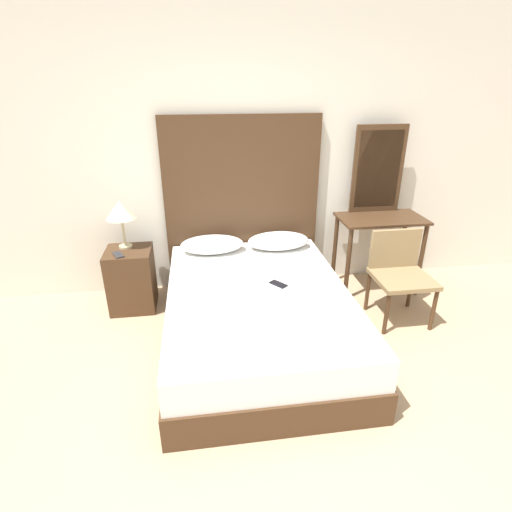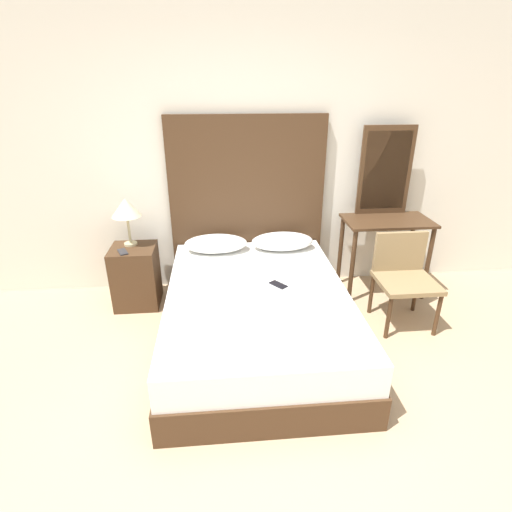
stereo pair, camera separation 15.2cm
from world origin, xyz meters
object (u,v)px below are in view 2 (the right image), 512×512
(bed, at_px, (257,316))
(phone_on_nightstand, at_px, (123,252))
(table_lamp, at_px, (126,209))
(nightstand, at_px, (136,276))
(phone_on_bed, at_px, (278,285))
(vanity_desk, at_px, (386,235))
(chair, at_px, (404,273))

(bed, xyz_separation_m, phone_on_nightstand, (-1.17, 0.63, 0.36))
(bed, bearing_deg, table_lamp, 144.45)
(nightstand, bearing_deg, phone_on_nightstand, -123.48)
(phone_on_bed, bearing_deg, phone_on_nightstand, 157.11)
(table_lamp, bearing_deg, vanity_desk, -1.07)
(bed, bearing_deg, chair, 9.78)
(nightstand, xyz_separation_m, vanity_desk, (2.45, 0.03, 0.33))
(table_lamp, height_order, phone_on_nightstand, table_lamp)
(bed, relative_size, phone_on_nightstand, 12.38)
(bed, bearing_deg, nightstand, 146.60)
(phone_on_bed, relative_size, vanity_desk, 0.19)
(nightstand, relative_size, table_lamp, 1.32)
(bed, height_order, phone_on_nightstand, phone_on_nightstand)
(phone_on_bed, height_order, chair, chair)
(bed, bearing_deg, phone_on_bed, 18.41)
(phone_on_bed, bearing_deg, nightstand, 152.48)
(phone_on_bed, xyz_separation_m, vanity_desk, (1.17, 0.70, 0.13))
(table_lamp, relative_size, chair, 0.56)
(phone_on_bed, bearing_deg, bed, -161.59)
(bed, bearing_deg, phone_on_nightstand, 151.73)
(nightstand, distance_m, vanity_desk, 2.47)
(nightstand, distance_m, chair, 2.48)
(bed, height_order, nightstand, nightstand)
(table_lamp, bearing_deg, phone_on_nightstand, -102.53)
(vanity_desk, bearing_deg, chair, -93.14)
(vanity_desk, height_order, chair, chair)
(phone_on_bed, xyz_separation_m, phone_on_nightstand, (-1.35, 0.57, 0.10))
(chair, bearing_deg, phone_on_nightstand, 170.86)
(phone_on_bed, xyz_separation_m, chair, (1.14, 0.17, -0.03))
(phone_on_nightstand, distance_m, chair, 2.52)
(phone_on_bed, distance_m, phone_on_nightstand, 1.47)
(bed, xyz_separation_m, phone_on_bed, (0.18, 0.06, 0.25))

